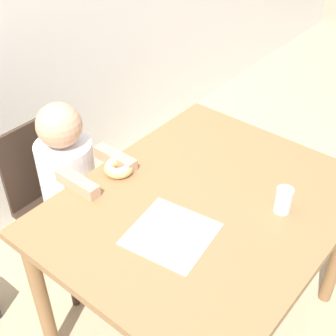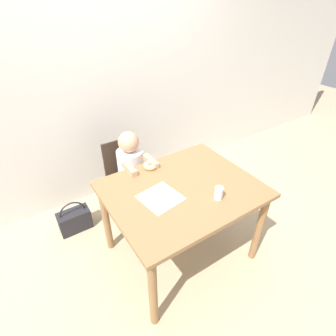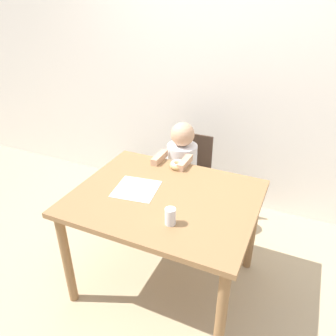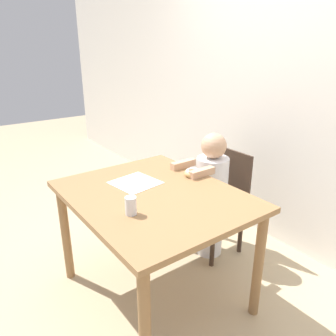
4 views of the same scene
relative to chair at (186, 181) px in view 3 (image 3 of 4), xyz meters
name	(u,v)px [view 3 (image 3 of 4)]	position (x,y,z in m)	size (l,w,h in m)	color
ground_plane	(165,281)	(0.14, -0.73, -0.43)	(12.00, 12.00, 0.00)	tan
wall_back	(226,75)	(0.14, 0.53, 0.82)	(8.00, 0.05, 2.50)	silver
dining_table	(165,208)	(0.14, -0.73, 0.23)	(1.15, 0.93, 0.76)	olive
chair	(186,181)	(0.00, 0.00, 0.00)	(0.36, 0.38, 0.83)	#38281E
child_figure	(181,179)	(0.00, -0.11, 0.08)	(0.26, 0.42, 1.00)	white
donut	(178,165)	(0.07, -0.36, 0.35)	(0.12, 0.12, 0.05)	#DBB270
napkin	(136,189)	(-0.06, -0.74, 0.33)	(0.31, 0.31, 0.00)	white
handbag	(134,192)	(-0.58, 0.07, -0.31)	(0.31, 0.16, 0.34)	#232328
cup	(170,216)	(0.28, -0.98, 0.38)	(0.06, 0.06, 0.10)	white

